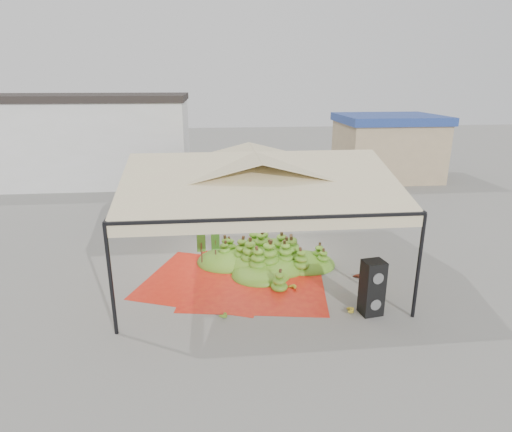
{
  "coord_description": "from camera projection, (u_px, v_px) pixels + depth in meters",
  "views": [
    {
      "loc": [
        -1.39,
        -13.93,
        6.28
      ],
      "look_at": [
        0.2,
        1.5,
        1.3
      ],
      "focal_mm": 30.0,
      "sensor_mm": 36.0,
      "label": 1
    }
  ],
  "objects": [
    {
      "name": "hand_green",
      "position": [
        221.0,
        313.0,
        11.82
      ],
      "size": [
        0.55,
        0.51,
        0.2
      ],
      "primitive_type": "ellipsoid",
      "rotation": [
        0.0,
        0.0,
        -0.48
      ],
      "color": "#4C7017",
      "rests_on": "ground"
    },
    {
      "name": "speaker_stack",
      "position": [
        372.0,
        288.0,
        11.79
      ],
      "size": [
        0.65,
        0.58,
        1.59
      ],
      "rotation": [
        0.0,
        0.0,
        0.16
      ],
      "color": "black",
      "rests_on": "ground"
    },
    {
      "name": "hand_yellow_b",
      "position": [
        291.0,
        287.0,
        13.34
      ],
      "size": [
        0.56,
        0.53,
        0.2
      ],
      "primitive_type": "ellipsoid",
      "rotation": [
        0.0,
        0.0,
        0.51
      ],
      "color": "#B28623",
      "rests_on": "ground"
    },
    {
      "name": "tarp_left",
      "position": [
        210.0,
        280.0,
        14.02
      ],
      "size": [
        5.1,
        4.99,
        0.01
      ],
      "primitive_type": "cube",
      "rotation": [
        0.0,
        0.0,
        -0.36
      ],
      "color": "red",
      "rests_on": "ground"
    },
    {
      "name": "truck_right",
      "position": [
        317.0,
        179.0,
        22.75
      ],
      "size": [
        6.01,
        2.98,
        1.97
      ],
      "rotation": [
        0.0,
        0.0,
        -0.19
      ],
      "color": "#513B1B",
      "rests_on": "ground"
    },
    {
      "name": "vendor",
      "position": [
        285.0,
        200.0,
        20.42
      ],
      "size": [
        0.63,
        0.51,
        1.49
      ],
      "primitive_type": "imported",
      "rotation": [
        0.0,
        0.0,
        3.45
      ],
      "color": "gray",
      "rests_on": "ground"
    },
    {
      "name": "canopy_tent",
      "position": [
        255.0,
        173.0,
        14.25
      ],
      "size": [
        8.1,
        8.1,
        4.0
      ],
      "color": "black",
      "rests_on": "ground"
    },
    {
      "name": "tarp_right",
      "position": [
        256.0,
        279.0,
        14.08
      ],
      "size": [
        5.04,
        5.22,
        0.01
      ],
      "primitive_type": "cube",
      "rotation": [
        0.0,
        0.0,
        -0.16
      ],
      "color": "red",
      "rests_on": "ground"
    },
    {
      "name": "banana_leaves",
      "position": [
        208.0,
        269.0,
        14.79
      ],
      "size": [
        0.96,
        1.36,
        3.7
      ],
      "primitive_type": null,
      "color": "#25761F",
      "rests_on": "ground"
    },
    {
      "name": "truck_left",
      "position": [
        214.0,
        172.0,
        22.91
      ],
      "size": [
        7.52,
        5.02,
        2.45
      ],
      "rotation": [
        0.0,
        0.0,
        0.4
      ],
      "color": "#4B2819",
      "rests_on": "ground"
    },
    {
      "name": "hand_red_b",
      "position": [
        356.0,
        276.0,
        14.07
      ],
      "size": [
        0.53,
        0.49,
        0.19
      ],
      "primitive_type": "ellipsoid",
      "rotation": [
        0.0,
        0.0,
        0.43
      ],
      "color": "#5D1E15",
      "rests_on": "ground"
    },
    {
      "name": "banana_heap",
      "position": [
        269.0,
        250.0,
        15.07
      ],
      "size": [
        5.76,
        5.03,
        1.09
      ],
      "primitive_type": "ellipsoid",
      "rotation": [
        0.0,
        0.0,
        0.18
      ],
      "color": "#4C7F1A",
      "rests_on": "ground"
    },
    {
      "name": "hand_yellow_a",
      "position": [
        347.0,
        309.0,
        12.03
      ],
      "size": [
        0.58,
        0.51,
        0.23
      ],
      "primitive_type": "ellipsoid",
      "rotation": [
        0.0,
        0.0,
        -0.23
      ],
      "color": "gold",
      "rests_on": "ground"
    },
    {
      "name": "building_white",
      "position": [
        73.0,
        139.0,
        26.71
      ],
      "size": [
        14.3,
        6.3,
        5.4
      ],
      "color": "silver",
      "rests_on": "ground"
    },
    {
      "name": "ground",
      "position": [
        255.0,
        264.0,
        15.26
      ],
      "size": [
        90.0,
        90.0,
        0.0
      ],
      "primitive_type": "plane",
      "color": "slate",
      "rests_on": "ground"
    },
    {
      "name": "building_tan",
      "position": [
        387.0,
        147.0,
        27.91
      ],
      "size": [
        6.3,
        5.3,
        4.1
      ],
      "color": "tan",
      "rests_on": "ground"
    },
    {
      "name": "hand_red_a",
      "position": [
        369.0,
        284.0,
        13.52
      ],
      "size": [
        0.5,
        0.44,
        0.2
      ],
      "primitive_type": "ellipsoid",
      "rotation": [
        0.0,
        0.0,
        0.21
      ],
      "color": "#512412",
      "rests_on": "ground"
    },
    {
      "name": "hanging_bunches",
      "position": [
        262.0,
        205.0,
        13.03
      ],
      "size": [
        1.74,
        0.24,
        0.2
      ],
      "color": "#537E1A",
      "rests_on": "ground"
    }
  ]
}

